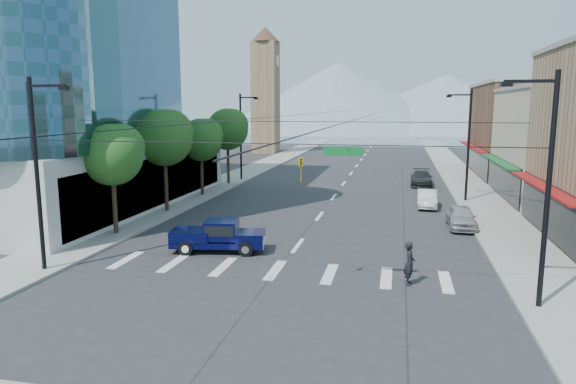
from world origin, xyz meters
name	(u,v)px	position (x,y,z in m)	size (l,w,h in m)	color
ground	(272,281)	(0.00, 0.00, 0.00)	(160.00, 160.00, 0.00)	#28282B
sidewalk_left	(256,168)	(-12.00, 40.00, 0.07)	(4.00, 120.00, 0.15)	gray
sidewalk_right	(457,174)	(12.00, 40.00, 0.07)	(4.00, 120.00, 0.15)	gray
shop_far	(536,131)	(20.00, 40.00, 5.00)	(12.00, 18.00, 10.00)	brown
clock_tower	(265,88)	(-16.50, 62.00, 10.64)	(4.80, 4.80, 20.40)	#8C6B4C
mountain_left	(338,96)	(-15.00, 150.00, 11.00)	(80.00, 80.00, 22.00)	gray
mountain_right	(445,102)	(20.00, 160.00, 9.00)	(90.00, 90.00, 18.00)	gray
tree_near	(115,153)	(-11.07, 6.10, 4.99)	(3.65, 3.64, 6.71)	black
tree_midnear	(166,136)	(-11.07, 13.10, 5.59)	(4.09, 4.09, 7.52)	black
tree_midfar	(203,138)	(-11.07, 20.10, 4.99)	(3.65, 3.64, 6.71)	black
tree_far	(229,128)	(-11.07, 27.10, 5.59)	(4.09, 4.09, 7.52)	black
signal_rig	(270,181)	(0.19, -1.00, 4.64)	(21.80, 0.20, 9.00)	black
lamp_pole_nw	(242,133)	(-10.67, 30.00, 4.94)	(2.00, 0.25, 9.00)	black
lamp_pole_ne	(467,141)	(10.67, 22.00, 4.94)	(2.00, 0.25, 9.00)	black
pickup_truck	(218,235)	(-3.97, 4.00, 0.89)	(5.27, 2.60, 1.71)	#070935
pedestrian	(409,263)	(5.98, 0.84, 0.96)	(0.70, 0.46, 1.93)	black
parked_car_near	(461,217)	(9.40, 12.34, 0.71)	(1.69, 4.19, 1.43)	#B0B0B5
parked_car_mid	(427,199)	(7.60, 19.00, 0.67)	(1.42, 4.06, 1.34)	white
parked_car_far	(421,178)	(7.60, 30.29, 0.73)	(2.06, 5.06, 1.47)	#27272A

